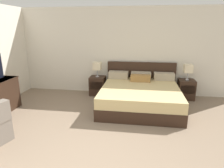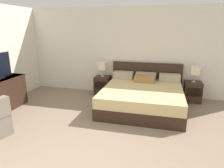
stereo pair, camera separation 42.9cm
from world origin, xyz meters
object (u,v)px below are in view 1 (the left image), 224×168
(nightstand_right, at_px, (186,89))
(table_lamp_left, at_px, (97,66))
(table_lamp_right, at_px, (188,69))
(bed, at_px, (140,95))
(nightstand_left, at_px, (98,86))

(nightstand_right, relative_size, table_lamp_left, 1.25)
(nightstand_right, distance_m, table_lamp_right, 0.59)
(table_lamp_left, distance_m, table_lamp_right, 2.57)
(nightstand_right, relative_size, table_lamp_right, 1.25)
(table_lamp_left, bearing_deg, bed, -30.05)
(bed, distance_m, nightstand_left, 1.48)
(bed, xyz_separation_m, nightstand_left, (-1.28, 0.74, -0.02))
(nightstand_left, xyz_separation_m, table_lamp_right, (2.57, 0.00, 0.59))
(bed, distance_m, table_lamp_right, 1.59)
(bed, xyz_separation_m, table_lamp_right, (1.28, 0.74, 0.58))
(nightstand_left, bearing_deg, table_lamp_right, 0.03)
(nightstand_right, xyz_separation_m, table_lamp_left, (-2.57, 0.00, 0.59))
(bed, relative_size, table_lamp_right, 4.73)
(table_lamp_left, bearing_deg, nightstand_left, -90.00)
(bed, bearing_deg, nightstand_right, 30.00)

